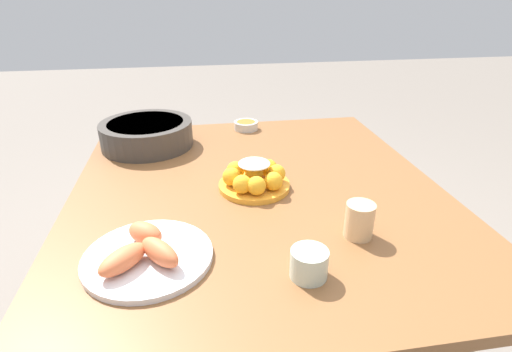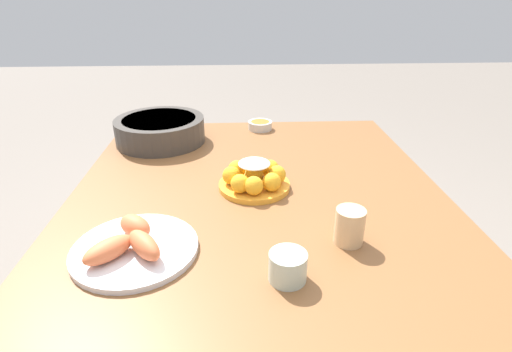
% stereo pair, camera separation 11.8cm
% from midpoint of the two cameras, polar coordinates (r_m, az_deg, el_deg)
% --- Properties ---
extents(dining_table, '(1.24, 1.10, 0.74)m').
position_cam_midpoint_polar(dining_table, '(1.24, -2.50, -5.41)').
color(dining_table, brown).
rests_on(dining_table, ground_plane).
extents(cake_plate, '(0.21, 0.21, 0.09)m').
position_cam_midpoint_polar(cake_plate, '(1.18, -3.10, -0.33)').
color(cake_plate, gold).
rests_on(cake_plate, dining_table).
extents(serving_bowl, '(0.34, 0.34, 0.09)m').
position_cam_midpoint_polar(serving_bowl, '(1.56, -17.46, 5.81)').
color(serving_bowl, '#3D3833').
rests_on(serving_bowl, dining_table).
extents(sauce_bowl, '(0.10, 0.10, 0.03)m').
position_cam_midpoint_polar(sauce_bowl, '(1.68, -3.46, 7.22)').
color(sauce_bowl, beige).
rests_on(sauce_bowl, dining_table).
extents(seafood_platter, '(0.29, 0.29, 0.07)m').
position_cam_midpoint_polar(seafood_platter, '(0.94, -19.04, -10.57)').
color(seafood_platter, silver).
rests_on(seafood_platter, dining_table).
extents(cup_near, '(0.07, 0.07, 0.09)m').
position_cam_midpoint_polar(cup_near, '(0.98, 11.23, -6.32)').
color(cup_near, '#DBB27F').
rests_on(cup_near, dining_table).
extents(cup_far, '(0.08, 0.08, 0.06)m').
position_cam_midpoint_polar(cup_far, '(0.85, 3.55, -12.53)').
color(cup_far, beige).
rests_on(cup_far, dining_table).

